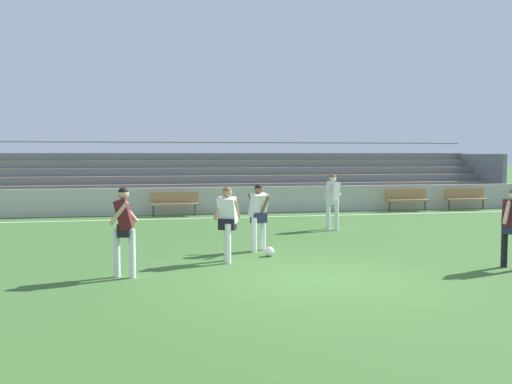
{
  "coord_description": "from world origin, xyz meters",
  "views": [
    {
      "loc": [
        -3.04,
        -9.85,
        2.35
      ],
      "look_at": [
        -0.27,
        4.46,
        1.34
      ],
      "focal_mm": 39.11,
      "sensor_mm": 36.0,
      "label": 1
    }
  ],
  "objects_px": {
    "player_white_challenging": "(333,197)",
    "bench_near_wall_gap": "(407,198)",
    "bleacher_stand": "(244,178)",
    "player_dark_dropping_back": "(124,224)",
    "bench_centre_sideline": "(174,201)",
    "bench_far_left": "(465,197)",
    "soccer_ball": "(270,252)",
    "player_white_wide_left": "(259,212)",
    "player_white_deep_cover": "(227,218)"
  },
  "relations": [
    {
      "from": "bench_far_left",
      "to": "player_white_deep_cover",
      "type": "distance_m",
      "value": 14.59
    },
    {
      "from": "bleacher_stand",
      "to": "player_dark_dropping_back",
      "type": "height_order",
      "value": "bleacher_stand"
    },
    {
      "from": "bench_near_wall_gap",
      "to": "player_white_wide_left",
      "type": "xyz_separation_m",
      "value": [
        -7.75,
        -8.01,
        0.41
      ]
    },
    {
      "from": "bench_near_wall_gap",
      "to": "player_white_challenging",
      "type": "bearing_deg",
      "value": -135.16
    },
    {
      "from": "bench_centre_sideline",
      "to": "bench_far_left",
      "type": "bearing_deg",
      "value": 0.0
    },
    {
      "from": "bench_centre_sideline",
      "to": "soccer_ball",
      "type": "relative_size",
      "value": 8.18
    },
    {
      "from": "bench_near_wall_gap",
      "to": "player_white_deep_cover",
      "type": "xyz_separation_m",
      "value": [
        -8.68,
        -9.22,
        0.42
      ]
    },
    {
      "from": "soccer_ball",
      "to": "player_white_deep_cover",
      "type": "bearing_deg",
      "value": -155.0
    },
    {
      "from": "bleacher_stand",
      "to": "player_white_challenging",
      "type": "xyz_separation_m",
      "value": [
        1.35,
        -8.23,
        -0.22
      ]
    },
    {
      "from": "bench_far_left",
      "to": "player_white_challenging",
      "type": "bearing_deg",
      "value": -147.27
    },
    {
      "from": "bench_far_left",
      "to": "bench_near_wall_gap",
      "type": "xyz_separation_m",
      "value": [
        -2.62,
        0.0,
        0.0
      ]
    },
    {
      "from": "player_white_challenging",
      "to": "bench_near_wall_gap",
      "type": "bearing_deg",
      "value": 44.84
    },
    {
      "from": "bleacher_stand",
      "to": "bench_far_left",
      "type": "xyz_separation_m",
      "value": [
        8.77,
        -3.46,
        -0.7
      ]
    },
    {
      "from": "bench_far_left",
      "to": "soccer_ball",
      "type": "bearing_deg",
      "value": -139.61
    },
    {
      "from": "bleacher_stand",
      "to": "player_white_challenging",
      "type": "relative_size",
      "value": 13.68
    },
    {
      "from": "player_white_deep_cover",
      "to": "soccer_ball",
      "type": "bearing_deg",
      "value": 25.0
    },
    {
      "from": "bleacher_stand",
      "to": "bench_near_wall_gap",
      "type": "distance_m",
      "value": 7.09
    },
    {
      "from": "bench_centre_sideline",
      "to": "player_white_deep_cover",
      "type": "height_order",
      "value": "player_white_deep_cover"
    },
    {
      "from": "bleacher_stand",
      "to": "player_white_wide_left",
      "type": "distance_m",
      "value": 11.59
    },
    {
      "from": "bleacher_stand",
      "to": "bench_centre_sideline",
      "type": "xyz_separation_m",
      "value": [
        -3.25,
        -3.46,
        -0.7
      ]
    },
    {
      "from": "player_white_wide_left",
      "to": "player_white_challenging",
      "type": "bearing_deg",
      "value": 47.64
    },
    {
      "from": "player_white_challenging",
      "to": "soccer_ball",
      "type": "relative_size",
      "value": 7.78
    },
    {
      "from": "bench_far_left",
      "to": "player_white_challenging",
      "type": "distance_m",
      "value": 8.83
    },
    {
      "from": "player_white_wide_left",
      "to": "bleacher_stand",
      "type": "bearing_deg",
      "value": 82.03
    },
    {
      "from": "bench_near_wall_gap",
      "to": "bench_centre_sideline",
      "type": "xyz_separation_m",
      "value": [
        -9.4,
        0.0,
        0.0
      ]
    },
    {
      "from": "bleacher_stand",
      "to": "soccer_ball",
      "type": "distance_m",
      "value": 12.34
    },
    {
      "from": "bleacher_stand",
      "to": "player_dark_dropping_back",
      "type": "xyz_separation_m",
      "value": [
        -4.66,
        -13.79,
        -0.22
      ]
    },
    {
      "from": "bench_centre_sideline",
      "to": "player_white_deep_cover",
      "type": "xyz_separation_m",
      "value": [
        0.72,
        -9.22,
        0.42
      ]
    },
    {
      "from": "bench_far_left",
      "to": "soccer_ball",
      "type": "xyz_separation_m",
      "value": [
        -10.26,
        -8.73,
        -0.44
      ]
    },
    {
      "from": "bench_centre_sideline",
      "to": "player_white_wide_left",
      "type": "height_order",
      "value": "player_white_wide_left"
    },
    {
      "from": "bench_near_wall_gap",
      "to": "soccer_ball",
      "type": "xyz_separation_m",
      "value": [
        -7.64,
        -8.73,
        -0.44
      ]
    },
    {
      "from": "bench_centre_sideline",
      "to": "player_dark_dropping_back",
      "type": "relative_size",
      "value": 1.05
    },
    {
      "from": "player_white_challenging",
      "to": "soccer_ball",
      "type": "bearing_deg",
      "value": -125.67
    },
    {
      "from": "player_white_deep_cover",
      "to": "bench_near_wall_gap",
      "type": "bearing_deg",
      "value": 46.72
    },
    {
      "from": "bench_far_left",
      "to": "player_white_wide_left",
      "type": "bearing_deg",
      "value": -142.33
    },
    {
      "from": "player_dark_dropping_back",
      "to": "soccer_ball",
      "type": "height_order",
      "value": "player_dark_dropping_back"
    },
    {
      "from": "bench_far_left",
      "to": "player_dark_dropping_back",
      "type": "bearing_deg",
      "value": -142.42
    },
    {
      "from": "bleacher_stand",
      "to": "bench_centre_sideline",
      "type": "height_order",
      "value": "bleacher_stand"
    },
    {
      "from": "bleacher_stand",
      "to": "player_white_challenging",
      "type": "bearing_deg",
      "value": -80.67
    },
    {
      "from": "bleacher_stand",
      "to": "player_dark_dropping_back",
      "type": "distance_m",
      "value": 14.56
    },
    {
      "from": "player_white_wide_left",
      "to": "player_dark_dropping_back",
      "type": "xyz_separation_m",
      "value": [
        -3.05,
        -2.32,
        0.07
      ]
    },
    {
      "from": "bench_centre_sideline",
      "to": "bleacher_stand",
      "type": "bearing_deg",
      "value": 46.79
    },
    {
      "from": "player_dark_dropping_back",
      "to": "player_white_challenging",
      "type": "relative_size",
      "value": 1.0
    },
    {
      "from": "bench_near_wall_gap",
      "to": "bench_far_left",
      "type": "bearing_deg",
      "value": 0.0
    },
    {
      "from": "player_dark_dropping_back",
      "to": "player_white_challenging",
      "type": "xyz_separation_m",
      "value": [
        6.01,
        5.57,
        -0.0
      ]
    },
    {
      "from": "bench_near_wall_gap",
      "to": "player_white_deep_cover",
      "type": "height_order",
      "value": "player_white_deep_cover"
    },
    {
      "from": "bench_near_wall_gap",
      "to": "player_white_deep_cover",
      "type": "bearing_deg",
      "value": -133.28
    },
    {
      "from": "bench_far_left",
      "to": "bench_centre_sideline",
      "type": "xyz_separation_m",
      "value": [
        -12.02,
        0.0,
        0.0
      ]
    },
    {
      "from": "bleacher_stand",
      "to": "player_white_deep_cover",
      "type": "bearing_deg",
      "value": -101.3
    },
    {
      "from": "bleacher_stand",
      "to": "soccer_ball",
      "type": "relative_size",
      "value": 106.49
    }
  ]
}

